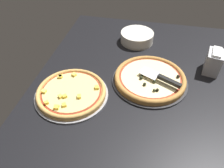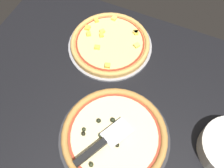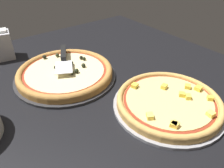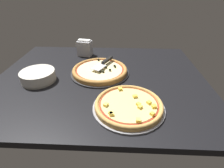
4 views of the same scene
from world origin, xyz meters
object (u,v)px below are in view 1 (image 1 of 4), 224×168
Objects in this scene: plate_stack at (137,37)px; pizza_back at (71,92)px; serving_spatula at (165,79)px; napkin_holder at (213,62)px; pizza_front at (150,78)px.

pizza_back is at bearing 155.91° from plate_stack.
napkin_holder is (19.86, -26.09, 0.64)cm from serving_spatula.
pizza_back is at bearing 108.90° from serving_spatula.
serving_spatula is 1.64× the size of napkin_holder.
pizza_front is at bearing -63.54° from pizza_back.
serving_spatula is at bearing 127.28° from napkin_holder.
napkin_holder reaches higher than serving_spatula.
pizza_front is at bearing -162.73° from plate_stack.
serving_spatula is (-3.41, -7.38, 3.40)cm from pizza_front.
plate_stack is (39.15, 12.17, 0.93)cm from pizza_front.
napkin_holder reaches higher than pizza_back.
plate_stack is at bearing 17.27° from pizza_front.
plate_stack is at bearing 24.68° from serving_spatula.
napkin_holder is at bearing -63.82° from pizza_front.
napkin_holder is at bearing -63.67° from pizza_back.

